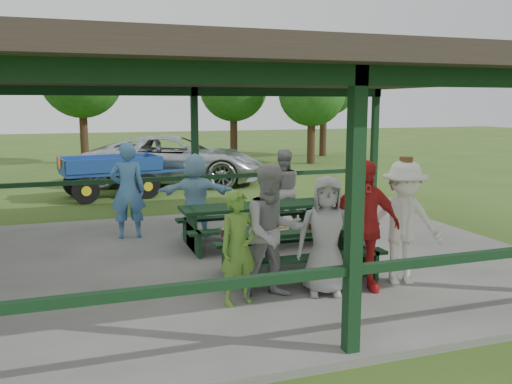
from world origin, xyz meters
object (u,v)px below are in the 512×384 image
object	(u,v)px
contestant_grey_mid	(326,236)
farm_trailer	(111,176)
contestant_white_fedora	(403,223)
contestant_grey_left	(273,232)
picnic_table_far	(255,219)
contestant_green	(239,248)
contestant_red	(363,226)
picnic_table_near	(297,245)
pickup_truck	(175,160)
spectator_grey	(282,190)
spectator_blue	(128,190)
spectator_lblue	(196,195)

from	to	relation	value
contestant_grey_mid	farm_trailer	xyz separation A→B (m)	(-2.22, 9.68, -0.29)
contestant_white_fedora	farm_trailer	xyz separation A→B (m)	(-3.49, 9.63, -0.37)
contestant_grey_left	farm_trailer	size ratio (longest dim) A/B	0.49
picnic_table_far	contestant_green	bearing A→B (deg)	-112.79
farm_trailer	contestant_grey_left	bearing A→B (deg)	-91.01
contestant_red	farm_trailer	world-z (taller)	contestant_red
picnic_table_near	contestant_white_fedora	xyz separation A→B (m)	(1.31, -0.85, 0.45)
contestant_green	pickup_truck	world-z (taller)	pickup_truck
contestant_green	pickup_truck	size ratio (longest dim) A/B	0.25
contestant_grey_left	contestant_white_fedora	bearing A→B (deg)	-4.19
contestant_red	contestant_white_fedora	world-z (taller)	contestant_white_fedora
picnic_table_far	contestant_red	xyz separation A→B (m)	(0.60, -2.91, 0.45)
picnic_table_far	spectator_grey	xyz separation A→B (m)	(0.92, 0.96, 0.37)
picnic_table_near	contestant_white_fedora	bearing A→B (deg)	-32.97
picnic_table_near	contestant_grey_left	size ratio (longest dim) A/B	1.28
contestant_grey_mid	spectator_blue	world-z (taller)	spectator_blue
picnic_table_near	contestant_grey_left	xyz separation A→B (m)	(-0.71, -0.81, 0.45)
contestant_grey_mid	picnic_table_far	bearing A→B (deg)	110.73
picnic_table_far	spectator_lblue	bearing A→B (deg)	133.33
farm_trailer	contestant_white_fedora	bearing A→B (deg)	-79.80
picnic_table_near	contestant_grey_mid	xyz separation A→B (m)	(0.04, -0.90, 0.36)
contestant_red	contestant_grey_mid	bearing A→B (deg)	-171.22
picnic_table_near	spectator_lblue	xyz separation A→B (m)	(-0.93, 2.98, 0.37)
contestant_red	spectator_grey	distance (m)	3.88
picnic_table_near	contestant_green	xyz separation A→B (m)	(-1.22, -0.89, 0.29)
picnic_table_far	spectator_grey	distance (m)	1.38
contestant_red	spectator_grey	bearing A→B (deg)	94.92
picnic_table_far	contestant_grey_mid	bearing A→B (deg)	-89.16
picnic_table_far	pickup_truck	bearing A→B (deg)	89.44
contestant_red	farm_trailer	distance (m)	10.09
picnic_table_near	spectator_blue	world-z (taller)	spectator_blue
picnic_table_near	picnic_table_far	xyz separation A→B (m)	(-0.01, 2.00, 0.01)
contestant_white_fedora	spectator_grey	bearing A→B (deg)	111.10
picnic_table_far	farm_trailer	world-z (taller)	farm_trailer
contestant_white_fedora	picnic_table_far	bearing A→B (deg)	129.94
contestant_red	pickup_truck	bearing A→B (deg)	102.11
farm_trailer	spectator_blue	bearing A→B (deg)	-100.19
contestant_green	contestant_grey_mid	xyz separation A→B (m)	(1.25, -0.02, 0.07)
spectator_lblue	spectator_grey	distance (m)	1.85
spectator_lblue	farm_trailer	size ratio (longest dim) A/B	0.44
spectator_grey	farm_trailer	size ratio (longest dim) A/B	0.45
contestant_green	spectator_blue	size ratio (longest dim) A/B	0.81
spectator_lblue	contestant_grey_left	bearing A→B (deg)	108.63
contestant_red	farm_trailer	bearing A→B (deg)	115.58
contestant_grey_mid	contestant_red	size ratio (longest dim) A/B	0.89
contestant_grey_left	spectator_lblue	distance (m)	3.80
picnic_table_far	spectator_blue	world-z (taller)	spectator_blue
spectator_lblue	spectator_grey	xyz separation A→B (m)	(1.85, -0.02, 0.01)
contestant_grey_mid	contestant_white_fedora	size ratio (longest dim) A/B	0.89
contestant_grey_mid	spectator_blue	size ratio (longest dim) A/B	0.88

